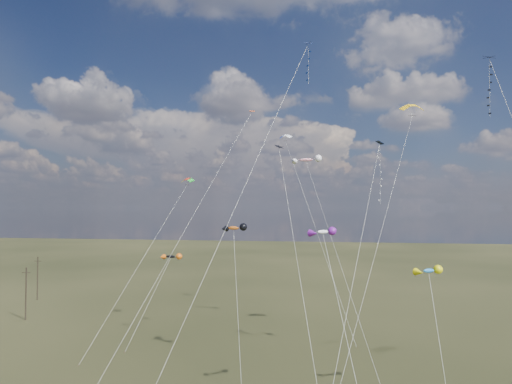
% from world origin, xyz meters
% --- Properties ---
extents(utility_pole_near, '(1.40, 0.20, 8.00)m').
position_xyz_m(utility_pole_near, '(-38.00, 30.00, 4.09)').
color(utility_pole_near, black).
rests_on(utility_pole_near, ground).
extents(utility_pole_far, '(1.40, 0.20, 8.00)m').
position_xyz_m(utility_pole_far, '(-46.00, 44.00, 4.09)').
color(utility_pole_far, black).
rests_on(utility_pole_far, ground).
extents(diamond_black_high, '(2.29, 21.74, 31.71)m').
position_xyz_m(diamond_black_high, '(23.57, 11.29, 27.02)').
color(diamond_black_high, black).
rests_on(diamond_black_high, ground).
extents(diamond_navy_tall, '(12.20, 20.49, 35.47)m').
position_xyz_m(diamond_navy_tall, '(5.17, 14.53, 30.44)').
color(diamond_navy_tall, '#0F1D4B').
rests_on(diamond_navy_tall, ground).
extents(diamond_black_mid, '(5.43, 12.07, 23.61)m').
position_xyz_m(diamond_black_mid, '(4.82, 8.99, 16.21)').
color(diamond_black_mid, black).
rests_on(diamond_black_mid, ground).
extents(diamond_navy_right, '(6.30, 15.22, 24.43)m').
position_xyz_m(diamond_navy_right, '(13.49, 16.55, 20.10)').
color(diamond_navy_right, '#0B1646').
rests_on(diamond_navy_right, ground).
extents(diamond_orange_center, '(11.13, 24.03, 30.83)m').
position_xyz_m(diamond_orange_center, '(-6.18, 20.33, 19.80)').
color(diamond_orange_center, '#E15019').
rests_on(diamond_orange_center, ground).
extents(parafoil_yellow, '(11.26, 19.44, 30.37)m').
position_xyz_m(parafoil_yellow, '(18.24, 24.09, 29.57)').
color(parafoil_yellow, yellow).
rests_on(parafoil_yellow, ground).
extents(parafoil_blue_white, '(11.51, 16.11, 29.39)m').
position_xyz_m(parafoil_blue_white, '(1.17, 39.34, 28.63)').
color(parafoil_blue_white, '#1334B1').
rests_on(parafoil_blue_white, ground).
extents(parafoil_tricolor, '(8.35, 15.81, 21.72)m').
position_xyz_m(parafoil_tricolor, '(-11.51, 27.52, 21.05)').
color(parafoil_tricolor, gold).
rests_on(parafoil_tricolor, ground).
extents(novelty_black_orange, '(4.73, 7.16, 11.20)m').
position_xyz_m(novelty_black_orange, '(-12.56, 24.21, 10.71)').
color(novelty_black_orange, black).
rests_on(novelty_black_orange, ground).
extents(novelty_orange_black, '(4.34, 9.88, 15.46)m').
position_xyz_m(novelty_orange_black, '(-2.10, 15.66, 14.90)').
color(novelty_orange_black, '#D26119').
rests_on(novelty_orange_black, ground).
extents(novelty_white_purple, '(4.75, 9.75, 15.54)m').
position_xyz_m(novelty_white_purple, '(7.94, 5.35, 15.07)').
color(novelty_white_purple, white).
rests_on(novelty_white_purple, ground).
extents(novelty_redwhite_stripe, '(10.23, 19.68, 24.57)m').
position_xyz_m(novelty_redwhite_stripe, '(4.96, 30.90, 23.89)').
color(novelty_redwhite_stripe, red).
rests_on(novelty_redwhite_stripe, ground).
extents(novelty_blue_yellow, '(2.39, 9.80, 12.10)m').
position_xyz_m(novelty_blue_yellow, '(17.00, 8.73, 11.61)').
color(novelty_blue_yellow, '#237DD1').
rests_on(novelty_blue_yellow, ground).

